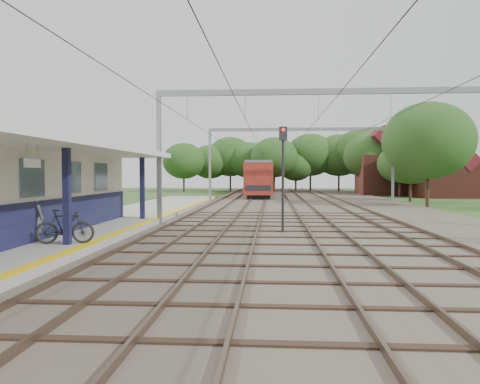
{
  "coord_description": "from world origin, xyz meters",
  "views": [
    {
      "loc": [
        0.87,
        -8.99,
        2.69
      ],
      "look_at": [
        -1.06,
        19.09,
        1.6
      ],
      "focal_mm": 35.0,
      "sensor_mm": 36.0,
      "label": 1
    }
  ],
  "objects": [
    {
      "name": "house_far",
      "position": [
        16.0,
        52.0,
        3.23
      ],
      "size": [
        8.0,
        6.12,
        8.66
      ],
      "color": "brown",
      "rests_on": "ground"
    },
    {
      "name": "person",
      "position": [
        -7.38,
        6.71,
        1.14
      ],
      "size": [
        0.6,
        0.42,
        1.59
      ],
      "primitive_type": "imported",
      "rotation": [
        0.0,
        0.0,
        3.2
      ],
      "color": "silver",
      "rests_on": "platform"
    },
    {
      "name": "train",
      "position": [
        -0.5,
        56.59,
        2.22
      ],
      "size": [
        3.04,
        37.88,
        3.99
      ],
      "color": "black",
      "rests_on": "ballast_bed"
    },
    {
      "name": "ballast_bed",
      "position": [
        4.0,
        30.0,
        0.05
      ],
      "size": [
        18.0,
        90.0,
        0.1
      ],
      "primitive_type": "cube",
      "color": "#473D33",
      "rests_on": "ground"
    },
    {
      "name": "yellow_stripe",
      "position": [
        -5.25,
        14.0,
        0.35
      ],
      "size": [
        0.45,
        52.0,
        0.01
      ],
      "primitive_type": "cube",
      "color": "yellow",
      "rests_on": "platform"
    },
    {
      "name": "signal_post",
      "position": [
        1.35,
        11.77,
        3.11
      ],
      "size": [
        0.37,
        0.31,
        4.77
      ],
      "rotation": [
        0.0,
        0.0,
        0.26
      ],
      "color": "black",
      "rests_on": "ground"
    },
    {
      "name": "platform",
      "position": [
        -7.5,
        14.0,
        0.17
      ],
      "size": [
        5.0,
        52.0,
        0.35
      ],
      "primitive_type": "cube",
      "color": "gray",
      "rests_on": "ground"
    },
    {
      "name": "house_near",
      "position": [
        21.0,
        46.0,
        2.99
      ],
      "size": [
        7.0,
        6.12,
        7.89
      ],
      "color": "brown",
      "rests_on": "ground"
    },
    {
      "name": "bicycle",
      "position": [
        -6.06,
        6.16,
        0.93
      ],
      "size": [
        1.99,
        0.91,
        1.15
      ],
      "primitive_type": "imported",
      "rotation": [
        0.0,
        0.0,
        1.77
      ],
      "color": "black",
      "rests_on": "platform"
    },
    {
      "name": "canopy",
      "position": [
        -7.77,
        6.0,
        3.64
      ],
      "size": [
        6.4,
        20.0,
        3.44
      ],
      "color": "#101234",
      "rests_on": "platform"
    },
    {
      "name": "ground",
      "position": [
        0.0,
        0.0,
        0.0
      ],
      "size": [
        160.0,
        160.0,
        0.0
      ],
      "primitive_type": "plane",
      "color": "#2D4C1E",
      "rests_on": "ground"
    },
    {
      "name": "tree_band",
      "position": [
        3.84,
        57.12,
        4.92
      ],
      "size": [
        31.72,
        30.88,
        8.82
      ],
      "color": "#382619",
      "rests_on": "ground"
    },
    {
      "name": "catenary_system",
      "position": [
        3.39,
        25.28,
        5.51
      ],
      "size": [
        17.22,
        88.0,
        7.0
      ],
      "color": "gray",
      "rests_on": "ground"
    },
    {
      "name": "rail_tracks",
      "position": [
        1.5,
        30.0,
        0.18
      ],
      "size": [
        11.8,
        88.0,
        0.15
      ],
      "color": "brown",
      "rests_on": "ballast_bed"
    }
  ]
}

